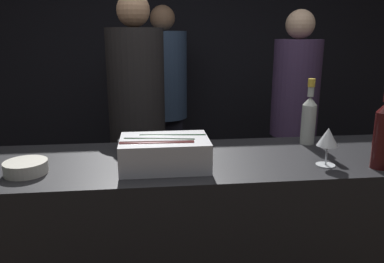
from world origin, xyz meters
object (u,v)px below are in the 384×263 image
at_px(bowl_white, 26,167).
at_px(person_in_hoodie, 164,99).
at_px(candle_votive, 125,145).
at_px(person_blond_tee, 137,117).
at_px(wine_glass, 328,138).
at_px(red_wine_bottle_black_foil, 383,131).
at_px(ice_bin_with_bottles, 164,151).
at_px(person_grey_polo, 294,112).
at_px(rose_wine_bottle, 309,117).

distance_m(bowl_white, person_in_hoodie, 1.89).
relative_size(candle_votive, person_blond_tee, 0.04).
bearing_deg(wine_glass, red_wine_bottle_black_foil, -14.61).
xyz_separation_m(red_wine_bottle_black_foil, person_in_hoodie, (-0.83, 1.88, -0.17)).
xyz_separation_m(person_in_hoodie, person_blond_tee, (-0.21, -0.79, 0.02)).
relative_size(bowl_white, person_in_hoodie, 0.10).
distance_m(wine_glass, red_wine_bottle_black_foil, 0.22).
distance_m(bowl_white, red_wine_bottle_black_foil, 1.47).
xyz_separation_m(ice_bin_with_bottles, red_wine_bottle_black_foil, (0.90, -0.11, 0.09)).
bearing_deg(person_grey_polo, red_wine_bottle_black_foil, -47.40).
height_order(wine_glass, rose_wine_bottle, rose_wine_bottle).
height_order(candle_votive, person_grey_polo, person_grey_polo).
bearing_deg(person_in_hoodie, wine_glass, -175.10).
height_order(wine_glass, person_grey_polo, person_grey_polo).
bearing_deg(red_wine_bottle_black_foil, wine_glass, 165.39).
bearing_deg(ice_bin_with_bottles, person_in_hoodie, 87.72).
xyz_separation_m(ice_bin_with_bottles, bowl_white, (-0.56, -0.01, -0.04)).
distance_m(candle_votive, person_blond_tee, 0.72).
bearing_deg(bowl_white, rose_wine_bottle, 12.21).
height_order(wine_glass, person_in_hoodie, person_in_hoodie).
relative_size(wine_glass, rose_wine_bottle, 0.50).
xyz_separation_m(candle_votive, person_grey_polo, (1.22, 0.93, -0.06)).
height_order(person_in_hoodie, person_grey_polo, person_in_hoodie).
relative_size(red_wine_bottle_black_foil, person_blond_tee, 0.21).
distance_m(rose_wine_bottle, person_in_hoodie, 1.65).
height_order(ice_bin_with_bottles, rose_wine_bottle, rose_wine_bottle).
distance_m(candle_votive, person_in_hoodie, 1.52).
xyz_separation_m(ice_bin_with_bottles, candle_votive, (-0.18, 0.26, -0.05)).
relative_size(bowl_white, person_blond_tee, 0.10).
bearing_deg(wine_glass, candle_votive, 159.84).
height_order(rose_wine_bottle, person_in_hoodie, person_in_hoodie).
distance_m(ice_bin_with_bottles, person_blond_tee, 0.99).
xyz_separation_m(red_wine_bottle_black_foil, person_grey_polo, (0.14, 1.30, -0.19)).
bearing_deg(ice_bin_with_bottles, bowl_white, -178.72).
bearing_deg(red_wine_bottle_black_foil, person_grey_polo, 83.81).
bearing_deg(candle_votive, ice_bin_with_bottles, -55.18).
bearing_deg(bowl_white, wine_glass, -2.11).
relative_size(candle_votive, rose_wine_bottle, 0.19).
relative_size(ice_bin_with_bottles, rose_wine_bottle, 1.11).
height_order(wine_glass, person_blond_tee, person_blond_tee).
bearing_deg(red_wine_bottle_black_foil, bowl_white, 176.06).
height_order(ice_bin_with_bottles, wine_glass, wine_glass).
distance_m(ice_bin_with_bottles, rose_wine_bottle, 0.80).
bearing_deg(person_blond_tee, candle_votive, 62.43).
bearing_deg(red_wine_bottle_black_foil, candle_votive, 160.88).
relative_size(bowl_white, rose_wine_bottle, 0.51).
bearing_deg(person_blond_tee, ice_bin_with_bottles, 73.92).
bearing_deg(person_grey_polo, person_in_hoodie, -161.93).
height_order(rose_wine_bottle, person_blond_tee, person_blond_tee).
height_order(bowl_white, person_blond_tee, person_blond_tee).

